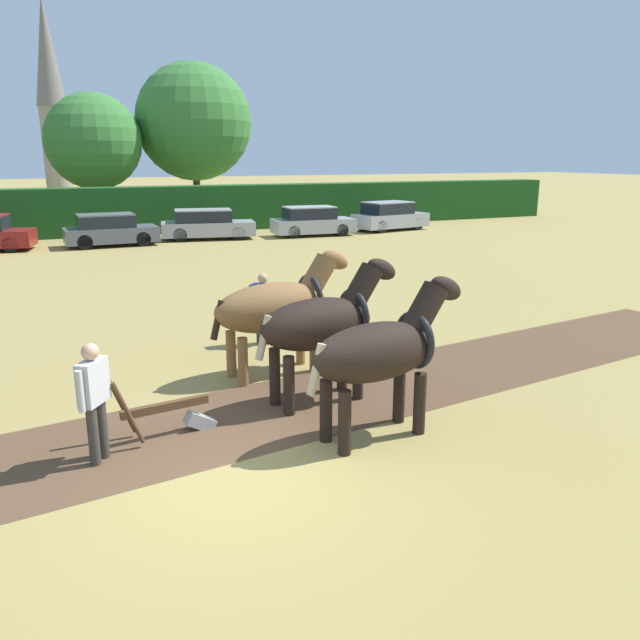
{
  "coord_description": "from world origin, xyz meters",
  "views": [
    {
      "loc": [
        -2.0,
        -6.96,
        3.93
      ],
      "look_at": [
        2.38,
        2.89,
        1.1
      ],
      "focal_mm": 35.0,
      "sensor_mm": 36.0,
      "label": 1
    }
  ],
  "objects_px": {
    "draft_horse_lead_right": "(323,323)",
    "draft_horse_trail_left": "(278,306)",
    "parked_car_end_right": "(390,217)",
    "farmer_beside_team": "(263,304)",
    "draft_horse_lead_left": "(382,350)",
    "tree_center": "(94,142)",
    "parked_car_center_right": "(110,230)",
    "church_spire": "(51,92)",
    "plow": "(174,414)",
    "parked_car_far_right": "(312,222)",
    "tree_center_right": "(194,122)",
    "parked_car_right": "(207,225)",
    "farmer_at_plow": "(94,394)"
  },
  "relations": [
    {
      "from": "farmer_beside_team",
      "to": "parked_car_center_right",
      "type": "xyz_separation_m",
      "value": [
        -1.38,
        17.3,
        -0.18
      ]
    },
    {
      "from": "tree_center",
      "to": "tree_center_right",
      "type": "bearing_deg",
      "value": 8.52
    },
    {
      "from": "church_spire",
      "to": "parked_car_center_right",
      "type": "xyz_separation_m",
      "value": [
        0.38,
        -48.6,
        -10.07
      ]
    },
    {
      "from": "tree_center",
      "to": "church_spire",
      "type": "xyz_separation_m",
      "value": [
        -0.78,
        39.45,
        6.04
      ]
    },
    {
      "from": "church_spire",
      "to": "parked_car_center_right",
      "type": "distance_m",
      "value": 49.63
    },
    {
      "from": "tree_center_right",
      "to": "draft_horse_lead_right",
      "type": "bearing_deg",
      "value": -99.53
    },
    {
      "from": "tree_center_right",
      "to": "parked_car_far_right",
      "type": "relative_size",
      "value": 2.24
    },
    {
      "from": "draft_horse_trail_left",
      "to": "farmer_beside_team",
      "type": "xyz_separation_m",
      "value": [
        0.37,
        1.91,
        -0.4
      ]
    },
    {
      "from": "farmer_beside_team",
      "to": "parked_car_center_right",
      "type": "bearing_deg",
      "value": 41.7
    },
    {
      "from": "tree_center_right",
      "to": "plow",
      "type": "distance_m",
      "value": 32.56
    },
    {
      "from": "draft_horse_lead_right",
      "to": "parked_car_far_right",
      "type": "xyz_separation_m",
      "value": [
        8.61,
        20.48,
        -0.62
      ]
    },
    {
      "from": "draft_horse_lead_left",
      "to": "parked_car_end_right",
      "type": "bearing_deg",
      "value": 52.43
    },
    {
      "from": "draft_horse_lead_left",
      "to": "tree_center_right",
      "type": "bearing_deg",
      "value": 74.11
    },
    {
      "from": "farmer_at_plow",
      "to": "parked_car_end_right",
      "type": "relative_size",
      "value": 0.37
    },
    {
      "from": "plow",
      "to": "parked_car_end_right",
      "type": "relative_size",
      "value": 0.35
    },
    {
      "from": "farmer_at_plow",
      "to": "parked_car_far_right",
      "type": "xyz_separation_m",
      "value": [
        12.21,
        21.24,
        -0.23
      ]
    },
    {
      "from": "tree_center",
      "to": "farmer_beside_team",
      "type": "bearing_deg",
      "value": -87.87
    },
    {
      "from": "draft_horse_lead_left",
      "to": "farmer_beside_team",
      "type": "relative_size",
      "value": 1.75
    },
    {
      "from": "farmer_at_plow",
      "to": "parked_car_end_right",
      "type": "height_order",
      "value": "farmer_at_plow"
    },
    {
      "from": "parked_car_center_right",
      "to": "draft_horse_lead_left",
      "type": "bearing_deg",
      "value": -88.27
    },
    {
      "from": "church_spire",
      "to": "draft_horse_trail_left",
      "type": "relative_size",
      "value": 7.1
    },
    {
      "from": "tree_center_right",
      "to": "plow",
      "type": "xyz_separation_m",
      "value": [
        -7.69,
        -31.14,
        -5.65
      ]
    },
    {
      "from": "farmer_beside_team",
      "to": "draft_horse_lead_right",
      "type": "bearing_deg",
      "value": -145.56
    },
    {
      "from": "draft_horse_lead_right",
      "to": "draft_horse_trail_left",
      "type": "distance_m",
      "value": 1.58
    },
    {
      "from": "tree_center_right",
      "to": "parked_car_right",
      "type": "relative_size",
      "value": 2.02
    },
    {
      "from": "parked_car_right",
      "to": "plow",
      "type": "bearing_deg",
      "value": -94.59
    },
    {
      "from": "church_spire",
      "to": "draft_horse_lead_right",
      "type": "relative_size",
      "value": 7.61
    },
    {
      "from": "parked_car_center_right",
      "to": "draft_horse_trail_left",
      "type": "bearing_deg",
      "value": -88.87
    },
    {
      "from": "plow",
      "to": "parked_car_far_right",
      "type": "bearing_deg",
      "value": 54.7
    },
    {
      "from": "tree_center_right",
      "to": "church_spire",
      "type": "distance_m",
      "value": 39.44
    },
    {
      "from": "parked_car_far_right",
      "to": "parked_car_center_right",
      "type": "bearing_deg",
      "value": -177.46
    },
    {
      "from": "tree_center",
      "to": "draft_horse_trail_left",
      "type": "relative_size",
      "value": 2.57
    },
    {
      "from": "tree_center",
      "to": "church_spire",
      "type": "height_order",
      "value": "church_spire"
    },
    {
      "from": "tree_center",
      "to": "draft_horse_trail_left",
      "type": "distance_m",
      "value": 28.57
    },
    {
      "from": "draft_horse_lead_left",
      "to": "farmer_at_plow",
      "type": "distance_m",
      "value": 3.9
    },
    {
      "from": "draft_horse_trail_left",
      "to": "parked_car_far_right",
      "type": "relative_size",
      "value": 0.68
    },
    {
      "from": "draft_horse_lead_left",
      "to": "plow",
      "type": "height_order",
      "value": "draft_horse_lead_left"
    },
    {
      "from": "church_spire",
      "to": "parked_car_end_right",
      "type": "distance_m",
      "value": 51.63
    },
    {
      "from": "draft_horse_lead_right",
      "to": "draft_horse_lead_left",
      "type": "bearing_deg",
      "value": -89.98
    },
    {
      "from": "church_spire",
      "to": "parked_car_center_right",
      "type": "relative_size",
      "value": 5.06
    },
    {
      "from": "farmer_beside_team",
      "to": "parked_car_center_right",
      "type": "relative_size",
      "value": 0.38
    },
    {
      "from": "church_spire",
      "to": "farmer_beside_team",
      "type": "relative_size",
      "value": 13.35
    },
    {
      "from": "tree_center",
      "to": "parked_car_center_right",
      "type": "xyz_separation_m",
      "value": [
        -0.39,
        -9.15,
        -4.04
      ]
    },
    {
      "from": "tree_center",
      "to": "plow",
      "type": "xyz_separation_m",
      "value": [
        -1.7,
        -30.24,
        -4.42
      ]
    },
    {
      "from": "tree_center_right",
      "to": "draft_horse_trail_left",
      "type": "bearing_deg",
      "value": -100.41
    },
    {
      "from": "draft_horse_trail_left",
      "to": "parked_car_center_right",
      "type": "relative_size",
      "value": 0.71
    },
    {
      "from": "parked_car_end_right",
      "to": "farmer_beside_team",
      "type": "bearing_deg",
      "value": -137.27
    },
    {
      "from": "church_spire",
      "to": "farmer_beside_team",
      "type": "bearing_deg",
      "value": -88.47
    },
    {
      "from": "church_spire",
      "to": "parked_car_right",
      "type": "relative_size",
      "value": 4.39
    },
    {
      "from": "draft_horse_lead_right",
      "to": "tree_center",
      "type": "bearing_deg",
      "value": 84.41
    }
  ]
}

